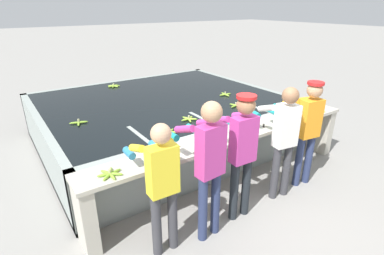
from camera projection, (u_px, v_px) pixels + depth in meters
name	position (u px, v px, depth m)	size (l,w,h in m)	color
ground_plane	(242.00, 194.00, 4.46)	(80.00, 80.00, 0.00)	gray
wash_tank	(163.00, 119.00, 6.10)	(4.57, 3.86, 0.89)	gray
work_ledge	(234.00, 150.00, 4.39)	(4.57, 0.45, 0.89)	#B7B2A3
worker_0	(161.00, 179.00, 3.13)	(0.42, 0.71, 1.56)	#38383D
worker_1	(208.00, 159.00, 3.30)	(0.44, 0.73, 1.71)	navy
worker_2	(241.00, 146.00, 3.65)	(0.42, 0.72, 1.67)	#1E2328
worker_3	(284.00, 134.00, 4.08)	(0.48, 0.73, 1.64)	#38383D
worker_4	(307.00, 124.00, 4.38)	(0.48, 0.74, 1.63)	navy
banana_bunch_floating_0	(225.00, 94.00, 6.13)	(0.28, 0.28, 0.08)	#8CB738
banana_bunch_floating_1	(79.00, 122.00, 4.68)	(0.28, 0.28, 0.08)	#7FAD33
banana_bunch_floating_2	(114.00, 86.00, 6.77)	(0.28, 0.28, 0.08)	#8CB738
banana_bunch_floating_3	(189.00, 119.00, 4.82)	(0.27, 0.28, 0.08)	#8CB738
banana_bunch_floating_4	(236.00, 105.00, 5.46)	(0.28, 0.28, 0.08)	#7FAD33
banana_bunch_floating_5	(169.00, 132.00, 4.32)	(0.26, 0.28, 0.08)	#7FAD33
banana_bunch_ledge_0	(318.00, 110.00, 5.23)	(0.28, 0.28, 0.08)	#9EC642
banana_bunch_ledge_1	(110.00, 174.00, 3.25)	(0.28, 0.27, 0.08)	#7FAD33
knife_0	(167.00, 150.00, 3.81)	(0.35, 0.05, 0.02)	silver
knife_1	(264.00, 124.00, 4.63)	(0.28, 0.26, 0.02)	silver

